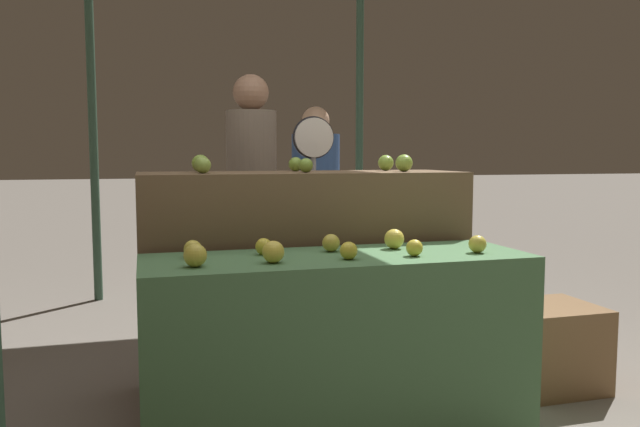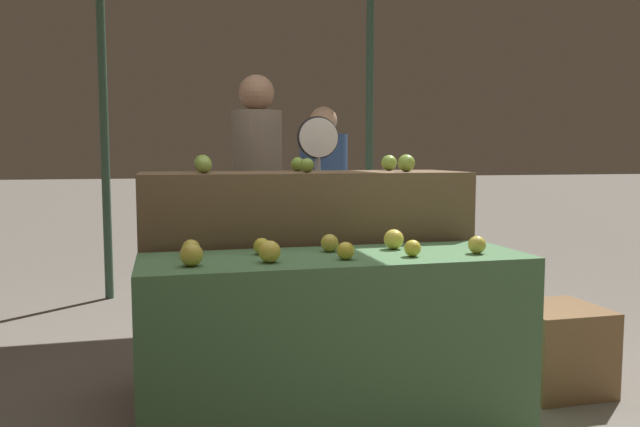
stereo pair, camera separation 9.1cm
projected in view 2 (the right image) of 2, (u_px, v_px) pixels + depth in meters
display_counter_front at (336, 348)px, 2.66m from camera, size 1.63×0.55×0.80m
display_counter_back at (305, 282)px, 3.23m from camera, size 1.63×0.55×1.14m
apple_front_0 at (191, 255)px, 2.37m from camera, size 0.09×0.09×0.09m
apple_front_1 at (270, 252)px, 2.45m from camera, size 0.09×0.09×0.09m
apple_front_2 at (346, 251)px, 2.52m from camera, size 0.07×0.07×0.07m
apple_front_3 at (413, 248)px, 2.59m from camera, size 0.07×0.07×0.07m
apple_front_4 at (477, 245)px, 2.67m from camera, size 0.08×0.08×0.08m
apple_front_5 at (191, 249)px, 2.57m from camera, size 0.07×0.07×0.07m
apple_front_6 at (262, 246)px, 2.64m from camera, size 0.07×0.07×0.07m
apple_front_7 at (330, 243)px, 2.72m from camera, size 0.08×0.08×0.08m
apple_front_8 at (394, 239)px, 2.80m from camera, size 0.09×0.09×0.09m
apple_back_0 at (204, 165)px, 2.93m from camera, size 0.08×0.08×0.08m
apple_back_1 at (307, 165)px, 3.06m from camera, size 0.07×0.07×0.07m
apple_back_2 at (406, 163)px, 3.19m from camera, size 0.09×0.09×0.09m
apple_back_3 at (203, 163)px, 3.15m from camera, size 0.09×0.09×0.09m
apple_back_4 at (298, 164)px, 3.27m from camera, size 0.07×0.07×0.07m
apple_back_5 at (389, 163)px, 3.39m from camera, size 0.09×0.09×0.09m
produce_scale at (318, 185)px, 3.76m from camera, size 0.25×0.20×1.46m
person_vendor_at_scale at (257, 188)px, 4.00m from camera, size 0.33×0.33×1.73m
person_customer_left at (323, 196)px, 4.77m from camera, size 0.49×0.49×1.59m
wooden_crate_side at (557, 348)px, 3.25m from camera, size 0.44×0.44×0.44m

